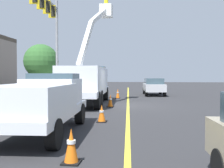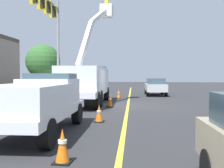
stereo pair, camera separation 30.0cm
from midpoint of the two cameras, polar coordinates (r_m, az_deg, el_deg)
ground at (r=17.04m, az=4.03°, el=-4.77°), size 120.00×120.00×0.00m
sidewalk_far_side at (r=18.52m, az=-18.58°, el=-4.15°), size 60.10×8.10×0.12m
lane_centre_stripe at (r=17.04m, az=4.03°, el=-4.76°), size 49.87×3.92×0.01m
utility_bucket_truck at (r=18.09m, az=-5.08°, el=0.78°), size 8.36×3.12×7.70m
service_pickup_truck at (r=9.10m, az=-15.14°, el=-3.62°), size 5.74×2.52×2.06m
passing_minivan at (r=26.19m, az=9.82°, el=-0.32°), size 4.93×2.26×1.69m
traffic_cone_leading at (r=6.09m, az=-9.43°, el=-13.33°), size 0.40×0.40×0.79m
traffic_cone_mid_front at (r=11.07m, az=-2.08°, el=-6.52°), size 0.40×0.40×0.74m
traffic_cone_mid_rear at (r=16.22m, az=0.07°, el=-3.72°), size 0.40×0.40×0.80m
traffic_cone_trailing at (r=22.25m, az=1.88°, el=-2.15°), size 0.40×0.40×0.83m
traffic_signal_mast at (r=21.24m, az=-12.92°, el=12.92°), size 6.16×0.87×8.35m
street_tree_right at (r=27.92m, az=-14.65°, el=4.82°), size 3.56×3.56×5.22m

